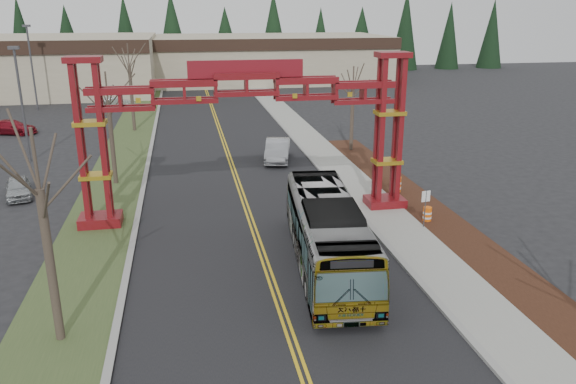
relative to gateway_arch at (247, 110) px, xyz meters
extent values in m
cube|color=black|center=(0.00, 7.00, -5.97)|extent=(12.00, 110.00, 0.02)
cube|color=gold|center=(-0.12, 7.00, -5.96)|extent=(0.12, 100.00, 0.01)
cube|color=gold|center=(0.12, 7.00, -5.96)|extent=(0.12, 100.00, 0.01)
cube|color=gray|center=(6.15, 7.00, -5.91)|extent=(0.30, 110.00, 0.15)
cube|color=gray|center=(7.60, 7.00, -5.91)|extent=(2.60, 110.00, 0.14)
cube|color=black|center=(10.20, -8.00, -5.92)|extent=(2.60, 50.00, 0.12)
cube|color=#3A4D26|center=(-8.00, 7.00, -5.94)|extent=(4.00, 110.00, 0.08)
cube|color=gray|center=(-6.15, 7.00, -5.91)|extent=(0.30, 110.00, 0.15)
cube|color=#650E0D|center=(-8.00, 0.00, -5.68)|extent=(2.20, 1.60, 0.60)
cube|color=#650E0D|center=(-8.55, -0.35, -1.38)|extent=(0.28, 0.28, 8.00)
cube|color=#650E0D|center=(-7.45, -0.35, -1.38)|extent=(0.28, 0.28, 8.00)
cube|color=#650E0D|center=(-8.55, 0.35, -1.38)|extent=(0.28, 0.28, 8.00)
cube|color=#650E0D|center=(-7.45, 0.35, -1.38)|extent=(0.28, 0.28, 8.00)
cube|color=gold|center=(-8.00, 0.00, -3.18)|extent=(1.60, 1.10, 0.22)
cube|color=gold|center=(-8.00, 0.00, -0.38)|extent=(1.60, 1.10, 0.22)
cube|color=#650E0D|center=(-8.00, 0.00, 2.77)|extent=(1.80, 1.20, 0.30)
cube|color=#650E0D|center=(8.00, 0.00, -5.68)|extent=(2.20, 1.60, 0.60)
cube|color=#650E0D|center=(7.45, -0.35, -1.38)|extent=(0.28, 0.28, 8.00)
cube|color=#650E0D|center=(8.55, -0.35, -1.38)|extent=(0.28, 0.28, 8.00)
cube|color=#650E0D|center=(7.45, 0.35, -1.38)|extent=(0.28, 0.28, 8.00)
cube|color=#650E0D|center=(8.55, 0.35, -1.38)|extent=(0.28, 0.28, 8.00)
cube|color=gold|center=(8.00, 0.00, -3.18)|extent=(1.60, 1.10, 0.22)
cube|color=gold|center=(8.00, 0.00, -0.38)|extent=(1.60, 1.10, 0.22)
cube|color=#650E0D|center=(8.00, 0.00, 2.77)|extent=(1.80, 1.20, 0.30)
cube|color=#650E0D|center=(0.00, 0.00, 1.52)|extent=(16.00, 0.90, 1.00)
cube|color=#650E0D|center=(0.00, 0.00, 0.62)|extent=(16.00, 0.90, 0.60)
cube|color=maroon|center=(0.00, 0.00, 2.17)|extent=(6.00, 0.25, 0.90)
cube|color=tan|center=(10.00, 62.00, -2.48)|extent=(38.00, 20.00, 7.00)
cube|color=black|center=(10.00, 51.90, 0.22)|extent=(38.00, 0.40, 1.60)
cone|color=black|center=(-29.50, 74.00, 0.52)|extent=(5.60, 5.60, 13.00)
cylinder|color=#382D26|center=(-29.50, 74.00, -5.18)|extent=(0.80, 0.80, 1.60)
cone|color=black|center=(-21.00, 74.00, 0.52)|extent=(5.60, 5.60, 13.00)
cylinder|color=#382D26|center=(-21.00, 74.00, -5.18)|extent=(0.80, 0.80, 1.60)
cone|color=black|center=(-12.50, 74.00, 0.52)|extent=(5.60, 5.60, 13.00)
cylinder|color=#382D26|center=(-12.50, 74.00, -5.18)|extent=(0.80, 0.80, 1.60)
cone|color=black|center=(-4.00, 74.00, 0.52)|extent=(5.60, 5.60, 13.00)
cylinder|color=#382D26|center=(-4.00, 74.00, -5.18)|extent=(0.80, 0.80, 1.60)
cone|color=black|center=(4.50, 74.00, 0.52)|extent=(5.60, 5.60, 13.00)
cylinder|color=#382D26|center=(4.50, 74.00, -5.18)|extent=(0.80, 0.80, 1.60)
cone|color=black|center=(13.00, 74.00, 0.52)|extent=(5.60, 5.60, 13.00)
cylinder|color=#382D26|center=(13.00, 74.00, -5.18)|extent=(0.80, 0.80, 1.60)
cone|color=black|center=(21.50, 74.00, 0.52)|extent=(5.60, 5.60, 13.00)
cylinder|color=#382D26|center=(21.50, 74.00, -5.18)|extent=(0.80, 0.80, 1.60)
cone|color=black|center=(30.00, 74.00, 0.52)|extent=(5.60, 5.60, 13.00)
cylinder|color=#382D26|center=(30.00, 74.00, -5.18)|extent=(0.80, 0.80, 1.60)
cone|color=black|center=(38.50, 74.00, 0.52)|extent=(5.60, 5.60, 13.00)
cylinder|color=#382D26|center=(38.50, 74.00, -5.18)|extent=(0.80, 0.80, 1.60)
cone|color=black|center=(47.00, 74.00, 0.52)|extent=(5.60, 5.60, 13.00)
cylinder|color=#382D26|center=(47.00, 74.00, -5.18)|extent=(0.80, 0.80, 1.60)
cone|color=black|center=(55.50, 74.00, 0.52)|extent=(5.60, 5.60, 13.00)
cylinder|color=#382D26|center=(55.50, 74.00, -5.18)|extent=(0.80, 0.80, 1.60)
imported|color=#ABAEB3|center=(2.70, -7.07, -4.38)|extent=(3.83, 11.69, 3.20)
imported|color=#A5A8AD|center=(3.58, 11.60, -5.16)|extent=(2.78, 5.27, 1.65)
imported|color=#A3A7AA|center=(-13.60, 5.93, -5.36)|extent=(2.32, 3.89, 1.24)
imported|color=maroon|center=(-19.06, 25.53, -5.33)|extent=(4.86, 3.10, 1.31)
imported|color=#B7B9C0|center=(-11.00, 37.82, -5.29)|extent=(4.45, 2.93, 1.39)
cylinder|color=#382D26|center=(-8.00, -11.13, -3.18)|extent=(0.31, 0.31, 5.60)
cylinder|color=#382D26|center=(-8.00, -11.13, 0.57)|extent=(0.12, 0.12, 2.11)
cylinder|color=#382D26|center=(-8.00, 7.70, -3.26)|extent=(0.29, 0.29, 5.44)
cylinder|color=#382D26|center=(-8.00, 7.70, 0.38)|extent=(0.11, 0.11, 2.03)
cylinder|color=#382D26|center=(-8.00, 24.89, -2.94)|extent=(0.31, 0.31, 6.08)
cylinder|color=#382D26|center=(-8.00, 24.89, 1.07)|extent=(0.12, 0.12, 2.14)
cylinder|color=#382D26|center=(10.00, 13.55, -3.52)|extent=(0.29, 0.29, 4.92)
cylinder|color=#382D26|center=(10.00, 13.55, -0.16)|extent=(0.11, 0.11, 2.00)
cylinder|color=#3F3F44|center=(-15.05, 14.92, -1.81)|extent=(0.19, 0.19, 8.34)
cube|color=#3F3F44|center=(-15.05, 14.92, 2.45)|extent=(0.74, 0.37, 0.23)
cylinder|color=#3F3F44|center=(-19.85, 39.20, -1.39)|extent=(0.20, 0.20, 9.19)
cube|color=#3F3F44|center=(-19.85, 39.20, 3.31)|extent=(0.82, 0.41, 0.26)
cylinder|color=#3F3F44|center=(8.83, -3.68, -4.91)|extent=(0.06, 0.06, 2.14)
cube|color=white|center=(8.83, -3.68, -4.14)|extent=(0.49, 0.11, 0.58)
cylinder|color=#F7620D|center=(9.41, -2.78, -5.54)|extent=(0.46, 0.46, 0.89)
cylinder|color=white|center=(9.41, -2.78, -5.41)|extent=(0.48, 0.48, 0.11)
cylinder|color=white|center=(9.41, -2.78, -5.67)|extent=(0.48, 0.48, 0.11)
cylinder|color=#F7620D|center=(9.60, 2.33, -5.43)|extent=(0.57, 0.57, 1.10)
cylinder|color=white|center=(9.60, 2.33, -5.27)|extent=(0.59, 0.59, 0.13)
cylinder|color=white|center=(9.60, 2.33, -5.60)|extent=(0.59, 0.59, 0.13)
cylinder|color=#F7620D|center=(9.32, 5.02, -5.49)|extent=(0.51, 0.51, 0.99)
cylinder|color=white|center=(9.32, 5.02, -5.34)|extent=(0.53, 0.53, 0.12)
cylinder|color=white|center=(9.32, 5.02, -5.64)|extent=(0.53, 0.53, 0.12)
camera|label=1|loc=(-3.28, -29.48, 5.15)|focal=35.00mm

